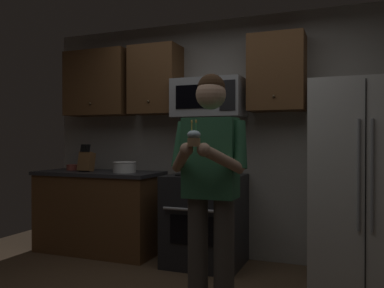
{
  "coord_description": "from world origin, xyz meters",
  "views": [
    {
      "loc": [
        1.24,
        -2.54,
        1.28
      ],
      "look_at": [
        0.15,
        0.24,
        1.25
      ],
      "focal_mm": 37.83,
      "sensor_mm": 36.0,
      "label": 1
    }
  ],
  "objects_px": {
    "knife_block": "(86,161)",
    "microwave": "(209,98)",
    "refrigerator": "(364,183)",
    "bowl_large_white": "(125,167)",
    "oven_range": "(205,220)",
    "person": "(210,179)",
    "bowl_small_colored": "(72,167)",
    "cupcake": "(194,138)"
  },
  "relations": [
    {
      "from": "refrigerator",
      "to": "person",
      "type": "bearing_deg",
      "value": -133.96
    },
    {
      "from": "oven_range",
      "to": "microwave",
      "type": "xyz_separation_m",
      "value": [
        0.0,
        0.12,
        1.26
      ]
    },
    {
      "from": "knife_block",
      "to": "bowl_large_white",
      "type": "relative_size",
      "value": 1.22
    },
    {
      "from": "bowl_small_colored",
      "to": "person",
      "type": "bearing_deg",
      "value": -29.21
    },
    {
      "from": "bowl_large_white",
      "to": "bowl_small_colored",
      "type": "xyz_separation_m",
      "value": [
        -0.77,
        0.09,
        -0.03
      ]
    },
    {
      "from": "bowl_small_colored",
      "to": "oven_range",
      "type": "bearing_deg",
      "value": -2.32
    },
    {
      "from": "microwave",
      "to": "bowl_small_colored",
      "type": "bearing_deg",
      "value": -178.32
    },
    {
      "from": "knife_block",
      "to": "person",
      "type": "relative_size",
      "value": 0.18
    },
    {
      "from": "refrigerator",
      "to": "knife_block",
      "type": "distance_m",
      "value": 2.94
    },
    {
      "from": "refrigerator",
      "to": "bowl_small_colored",
      "type": "xyz_separation_m",
      "value": [
        -3.21,
        0.11,
        0.05
      ]
    },
    {
      "from": "refrigerator",
      "to": "bowl_small_colored",
      "type": "height_order",
      "value": "refrigerator"
    },
    {
      "from": "microwave",
      "to": "knife_block",
      "type": "bearing_deg",
      "value": -174.08
    },
    {
      "from": "oven_range",
      "to": "bowl_small_colored",
      "type": "bearing_deg",
      "value": 177.68
    },
    {
      "from": "refrigerator",
      "to": "oven_range",
      "type": "bearing_deg",
      "value": 178.5
    },
    {
      "from": "microwave",
      "to": "refrigerator",
      "type": "height_order",
      "value": "microwave"
    },
    {
      "from": "oven_range",
      "to": "refrigerator",
      "type": "xyz_separation_m",
      "value": [
        1.5,
        -0.04,
        0.44
      ]
    },
    {
      "from": "microwave",
      "to": "cupcake",
      "type": "distance_m",
      "value": 1.7
    },
    {
      "from": "oven_range",
      "to": "bowl_large_white",
      "type": "height_order",
      "value": "bowl_large_white"
    },
    {
      "from": "knife_block",
      "to": "cupcake",
      "type": "height_order",
      "value": "cupcake"
    },
    {
      "from": "knife_block",
      "to": "cupcake",
      "type": "distance_m",
      "value": 2.38
    },
    {
      "from": "oven_range",
      "to": "person",
      "type": "xyz_separation_m",
      "value": [
        0.44,
        -1.13,
        0.53
      ]
    },
    {
      "from": "oven_range",
      "to": "cupcake",
      "type": "height_order",
      "value": "cupcake"
    },
    {
      "from": "refrigerator",
      "to": "knife_block",
      "type": "relative_size",
      "value": 5.63
    },
    {
      "from": "oven_range",
      "to": "person",
      "type": "relative_size",
      "value": 0.53
    },
    {
      "from": "oven_range",
      "to": "cupcake",
      "type": "distance_m",
      "value": 1.74
    },
    {
      "from": "refrigerator",
      "to": "cupcake",
      "type": "height_order",
      "value": "refrigerator"
    },
    {
      "from": "oven_range",
      "to": "microwave",
      "type": "bearing_deg",
      "value": 89.98
    },
    {
      "from": "oven_range",
      "to": "cupcake",
      "type": "xyz_separation_m",
      "value": [
        0.44,
        -1.46,
        0.83
      ]
    },
    {
      "from": "cupcake",
      "to": "microwave",
      "type": "bearing_deg",
      "value": 105.65
    },
    {
      "from": "knife_block",
      "to": "microwave",
      "type": "bearing_deg",
      "value": 5.92
    },
    {
      "from": "oven_range",
      "to": "person",
      "type": "height_order",
      "value": "person"
    },
    {
      "from": "knife_block",
      "to": "person",
      "type": "distance_m",
      "value": 2.18
    },
    {
      "from": "refrigerator",
      "to": "person",
      "type": "xyz_separation_m",
      "value": [
        -1.06,
        -1.1,
        0.1
      ]
    },
    {
      "from": "microwave",
      "to": "bowl_small_colored",
      "type": "distance_m",
      "value": 1.87
    },
    {
      "from": "person",
      "to": "oven_range",
      "type": "bearing_deg",
      "value": 111.34
    },
    {
      "from": "oven_range",
      "to": "bowl_small_colored",
      "type": "relative_size",
      "value": 6.55
    },
    {
      "from": "refrigerator",
      "to": "knife_block",
      "type": "height_order",
      "value": "refrigerator"
    },
    {
      "from": "oven_range",
      "to": "person",
      "type": "distance_m",
      "value": 1.33
    },
    {
      "from": "refrigerator",
      "to": "bowl_large_white",
      "type": "height_order",
      "value": "refrigerator"
    },
    {
      "from": "knife_block",
      "to": "bowl_small_colored",
      "type": "bearing_deg",
      "value": 160.07
    },
    {
      "from": "refrigerator",
      "to": "cupcake",
      "type": "relative_size",
      "value": 10.35
    },
    {
      "from": "person",
      "to": "cupcake",
      "type": "xyz_separation_m",
      "value": [
        0.0,
        -0.33,
        0.3
      ]
    }
  ]
}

